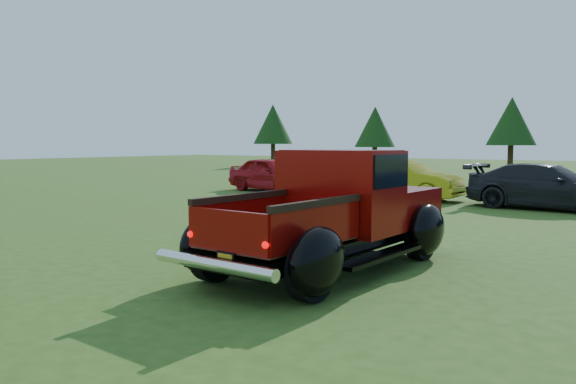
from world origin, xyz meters
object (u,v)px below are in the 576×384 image
Objects in this scene: tree_far_west at (273,124)px; pickup_truck at (340,211)px; tree_mid_left at (512,121)px; tree_west at (375,127)px; show_car_yellow at (402,179)px; show_car_red at (273,174)px; show_car_grey at (548,187)px.

tree_far_west is 38.84m from pickup_truck.
tree_west is at bearing -167.47° from tree_mid_left.
tree_mid_left is 21.17m from show_car_yellow.
tree_far_west reaches higher than show_car_red.
tree_west reaches higher than show_car_red.
pickup_truck is (5.02, -31.41, -2.51)m from tree_mid_left.
pickup_truck is at bearing 177.07° from show_car_grey.
tree_mid_left reaches higher than show_car_yellow.
tree_west is 0.99× the size of show_car_grey.
show_car_red is (-4.05, -21.06, -2.68)m from tree_mid_left.
tree_mid_left is (19.00, 1.00, -0.14)m from tree_far_west.
show_car_red reaches higher than show_car_yellow.
tree_far_west is 1.25× the size of show_car_yellow.
pickup_truck reaches higher than show_car_yellow.
tree_mid_left is 31.91m from pickup_truck.
tree_mid_left is (9.00, 2.00, 0.27)m from tree_west.
tree_west is 24.66m from show_car_grey.
show_car_yellow is at bearing 90.31° from show_car_grey.
show_car_red is at bearing -53.30° from tree_far_west.
tree_far_west is 1.13× the size of tree_west.
tree_far_west is 10.06m from tree_west.
pickup_truck reaches higher than show_car_grey.
tree_mid_left is at bearing 12.53° from tree_west.
show_car_yellow is (10.47, -18.95, -2.42)m from tree_west.
show_car_yellow is at bearing -44.27° from tree_far_west.
show_car_yellow is (-3.56, 10.46, -0.19)m from pickup_truck.
tree_west is 0.92× the size of tree_mid_left.
show_car_red is at bearing 133.84° from pickup_truck.
show_car_red is 5.52m from show_car_yellow.
pickup_truck is 11.05m from show_car_yellow.
tree_far_west is 19.03m from tree_mid_left.
tree_far_west is 1.26× the size of show_car_red.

